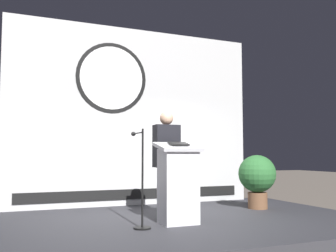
{
  "coord_description": "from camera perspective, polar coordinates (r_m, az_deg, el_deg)",
  "views": [
    {
      "loc": [
        -2.23,
        -5.46,
        1.31
      ],
      "look_at": [
        -0.02,
        0.02,
        1.76
      ],
      "focal_mm": 39.98,
      "sensor_mm": 36.0,
      "label": 1
    }
  ],
  "objects": [
    {
      "name": "ground_plane",
      "position": [
        6.05,
        0.24,
        -16.88
      ],
      "size": [
        40.0,
        40.0,
        0.0
      ],
      "primitive_type": "plane",
      "color": "#6B6056"
    },
    {
      "name": "podium",
      "position": [
        5.56,
        1.56,
        -8.72
      ],
      "size": [
        0.64,
        0.5,
        1.2
      ],
      "color": "silver",
      "rests_on": "stage_platform"
    },
    {
      "name": "banner_display",
      "position": [
        7.68,
        -5.11,
        1.62
      ],
      "size": [
        5.1,
        0.12,
        3.6
      ],
      "color": "silver",
      "rests_on": "stage_platform"
    },
    {
      "name": "stage_platform",
      "position": [
        6.01,
        0.24,
        -15.48
      ],
      "size": [
        6.4,
        4.0,
        0.3
      ],
      "primitive_type": "cube",
      "color": "#333338",
      "rests_on": "ground"
    },
    {
      "name": "speaker_person",
      "position": [
        5.99,
        -0.23,
        -5.7
      ],
      "size": [
        0.4,
        0.26,
        1.7
      ],
      "color": "black",
      "rests_on": "stage_platform"
    },
    {
      "name": "potted_plant",
      "position": [
        7.29,
        13.44,
        -7.48
      ],
      "size": [
        0.7,
        0.7,
        1.0
      ],
      "color": "brown",
      "rests_on": "stage_platform"
    },
    {
      "name": "microphone_stand",
      "position": [
        5.27,
        -4.15,
        -10.08
      ],
      "size": [
        0.24,
        0.6,
        1.37
      ],
      "color": "black",
      "rests_on": "stage_platform"
    }
  ]
}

